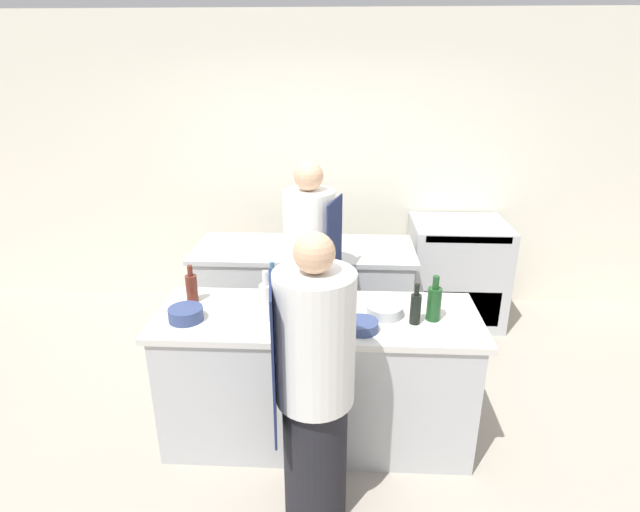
% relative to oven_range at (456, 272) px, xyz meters
% --- Properties ---
extents(ground_plane, '(16.00, 16.00, 0.00)m').
position_rel_oven_range_xyz_m(ground_plane, '(-1.23, -1.72, -0.48)').
color(ground_plane, '#A89E8E').
extents(wall_back, '(8.00, 0.06, 2.80)m').
position_rel_oven_range_xyz_m(wall_back, '(-1.23, 0.41, 0.92)').
color(wall_back, silver).
rests_on(wall_back, ground_plane).
extents(prep_counter, '(2.00, 0.71, 0.90)m').
position_rel_oven_range_xyz_m(prep_counter, '(-1.23, -1.72, -0.03)').
color(prep_counter, '#B7BABC').
rests_on(prep_counter, ground_plane).
extents(pass_counter, '(1.84, 0.73, 0.90)m').
position_rel_oven_range_xyz_m(pass_counter, '(-1.40, -0.53, -0.03)').
color(pass_counter, '#B7BABC').
rests_on(pass_counter, ground_plane).
extents(oven_range, '(0.86, 0.72, 0.97)m').
position_rel_oven_range_xyz_m(oven_range, '(0.00, 0.00, 0.00)').
color(oven_range, '#B7BABC').
rests_on(oven_range, ground_plane).
extents(chef_at_prep_near, '(0.43, 0.42, 1.64)m').
position_rel_oven_range_xyz_m(chef_at_prep_near, '(-1.21, -2.34, 0.33)').
color(chef_at_prep_near, black).
rests_on(chef_at_prep_near, ground_plane).
extents(chef_at_stove, '(0.42, 0.41, 1.72)m').
position_rel_oven_range_xyz_m(chef_at_stove, '(-1.32, -1.06, 0.38)').
color(chef_at_stove, black).
rests_on(chef_at_stove, ground_plane).
extents(bottle_olive_oil, '(0.08, 0.08, 0.28)m').
position_rel_oven_range_xyz_m(bottle_olive_oil, '(-0.53, -1.75, 0.53)').
color(bottle_olive_oil, '#19471E').
rests_on(bottle_olive_oil, prep_counter).
extents(bottle_vinegar, '(0.06, 0.06, 0.29)m').
position_rel_oven_range_xyz_m(bottle_vinegar, '(-1.51, -1.60, 0.53)').
color(bottle_vinegar, '#2D5175').
rests_on(bottle_vinegar, prep_counter).
extents(bottle_wine, '(0.07, 0.07, 0.25)m').
position_rel_oven_range_xyz_m(bottle_wine, '(-2.04, -1.58, 0.51)').
color(bottle_wine, '#5B2319').
rests_on(bottle_wine, prep_counter).
extents(bottle_cooking_oil, '(0.08, 0.08, 0.32)m').
position_rel_oven_range_xyz_m(bottle_cooking_oil, '(-1.53, -1.80, 0.54)').
color(bottle_cooking_oil, silver).
rests_on(bottle_cooking_oil, prep_counter).
extents(bottle_sauce, '(0.06, 0.06, 0.26)m').
position_rel_oven_range_xyz_m(bottle_sauce, '(-0.65, -1.80, 0.52)').
color(bottle_sauce, black).
rests_on(bottle_sauce, prep_counter).
extents(bowl_mixing_large, '(0.22, 0.22, 0.07)m').
position_rel_oven_range_xyz_m(bowl_mixing_large, '(-0.82, -1.71, 0.45)').
color(bowl_mixing_large, '#B7BABC').
rests_on(bowl_mixing_large, prep_counter).
extents(bowl_prep_small, '(0.21, 0.21, 0.08)m').
position_rel_oven_range_xyz_m(bowl_prep_small, '(-2.01, -1.83, 0.46)').
color(bowl_prep_small, navy).
rests_on(bowl_prep_small, prep_counter).
extents(bowl_ceramic_blue, '(0.20, 0.20, 0.06)m').
position_rel_oven_range_xyz_m(bowl_ceramic_blue, '(-0.96, -1.90, 0.45)').
color(bowl_ceramic_blue, navy).
rests_on(bowl_ceramic_blue, prep_counter).
extents(cutting_board, '(0.32, 0.24, 0.01)m').
position_rel_oven_range_xyz_m(cutting_board, '(-1.20, -1.65, 0.42)').
color(cutting_board, olive).
rests_on(cutting_board, prep_counter).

